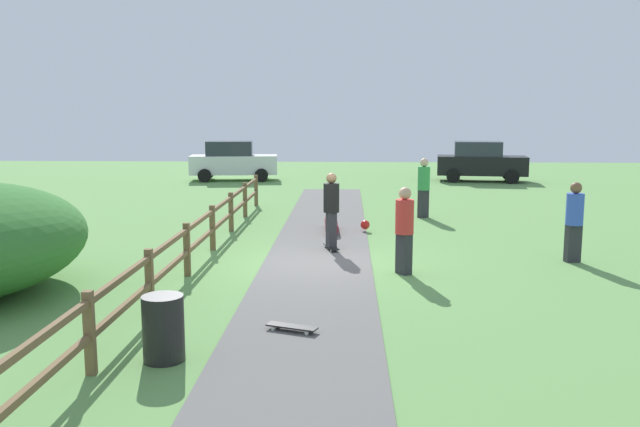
# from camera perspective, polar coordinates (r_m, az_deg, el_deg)

# --- Properties ---
(ground_plane) EXTENTS (60.00, 60.00, 0.00)m
(ground_plane) POSITION_cam_1_polar(r_m,az_deg,el_deg) (14.75, -0.24, -4.27)
(ground_plane) COLOR #60934C
(asphalt_path) EXTENTS (2.40, 28.00, 0.02)m
(asphalt_path) POSITION_cam_1_polar(r_m,az_deg,el_deg) (14.75, -0.24, -4.24)
(asphalt_path) COLOR #605E5B
(asphalt_path) RESTS_ON ground_plane
(wooden_fence) EXTENTS (0.12, 18.12, 1.10)m
(wooden_fence) POSITION_cam_1_polar(r_m,az_deg,el_deg) (14.96, -10.24, -1.62)
(wooden_fence) COLOR brown
(wooden_fence) RESTS_ON ground_plane
(trash_bin) EXTENTS (0.56, 0.56, 0.90)m
(trash_bin) POSITION_cam_1_polar(r_m,az_deg,el_deg) (9.25, -13.34, -9.60)
(trash_bin) COLOR black
(trash_bin) RESTS_ON ground_plane
(skater_riding) EXTENTS (0.47, 0.82, 1.86)m
(skater_riding) POSITION_cam_1_polar(r_m,az_deg,el_deg) (15.88, 0.98, 0.57)
(skater_riding) COLOR black
(skater_riding) RESTS_ON asphalt_path
(skater_fallen) EXTENTS (1.29, 1.66, 0.36)m
(skater_fallen) POSITION_cam_1_polar(r_m,az_deg,el_deg) (18.49, 1.21, -0.98)
(skater_fallen) COLOR maroon
(skater_fallen) RESTS_ON asphalt_path
(skateboard_loose) EXTENTS (0.82, 0.46, 0.08)m
(skateboard_loose) POSITION_cam_1_polar(r_m,az_deg,el_deg) (10.22, -2.44, -9.72)
(skateboard_loose) COLOR black
(skateboard_loose) RESTS_ON asphalt_path
(bystander_green) EXTENTS (0.54, 0.54, 1.88)m
(bystander_green) POSITION_cam_1_polar(r_m,az_deg,el_deg) (21.14, 8.92, 2.47)
(bystander_green) COLOR #2D2D33
(bystander_green) RESTS_ON ground_plane
(bystander_red) EXTENTS (0.53, 0.53, 1.81)m
(bystander_red) POSITION_cam_1_polar(r_m,az_deg,el_deg) (13.68, 7.28, -1.10)
(bystander_red) COLOR #2D2D33
(bystander_red) RESTS_ON ground_plane
(bystander_blue) EXTENTS (0.44, 0.44, 1.79)m
(bystander_blue) POSITION_cam_1_polar(r_m,az_deg,el_deg) (15.70, 21.06, -0.37)
(bystander_blue) COLOR #2D2D33
(bystander_blue) RESTS_ON ground_plane
(parked_car_black) EXTENTS (4.39, 2.42, 1.92)m
(parked_car_black) POSITION_cam_1_polar(r_m,az_deg,el_deg) (32.87, 13.67, 4.38)
(parked_car_black) COLOR black
(parked_car_black) RESTS_ON ground_plane
(parked_car_white) EXTENTS (4.36, 2.36, 1.92)m
(parked_car_white) POSITION_cam_1_polar(r_m,az_deg,el_deg) (32.71, -7.52, 4.53)
(parked_car_white) COLOR silver
(parked_car_white) RESTS_ON ground_plane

